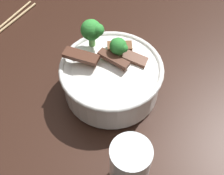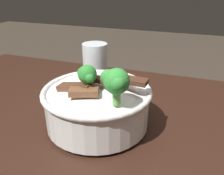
{
  "view_description": "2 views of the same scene",
  "coord_description": "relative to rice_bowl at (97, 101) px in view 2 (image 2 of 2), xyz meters",
  "views": [
    {
      "loc": [
        0.24,
        -0.5,
        1.35
      ],
      "look_at": [
        0.13,
        -0.12,
        0.83
      ],
      "focal_mm": 48.17,
      "sensor_mm": 36.0,
      "label": 1
    },
    {
      "loc": [
        -0.06,
        0.33,
        1.06
      ],
      "look_at": [
        0.1,
        -0.12,
        0.84
      ],
      "focal_mm": 37.22,
      "sensor_mm": 36.0,
      "label": 2
    }
  ],
  "objects": [
    {
      "name": "rice_bowl",
      "position": [
        0.0,
        0.0,
        0.0
      ],
      "size": [
        0.24,
        0.24,
        0.16
      ],
      "color": "white",
      "rests_on": "dining_table"
    },
    {
      "name": "drinking_glass",
      "position": [
        0.1,
        -0.21,
        -0.01
      ],
      "size": [
        0.07,
        0.07,
        0.13
      ],
      "color": "white",
      "rests_on": "dining_table"
    }
  ]
}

